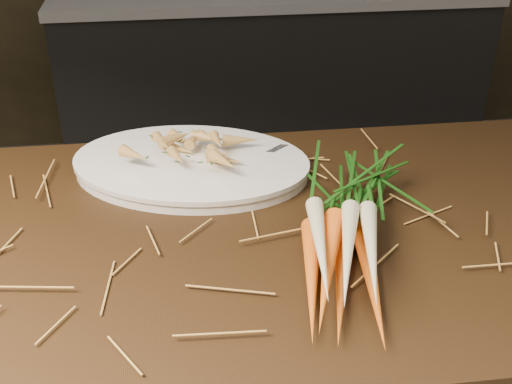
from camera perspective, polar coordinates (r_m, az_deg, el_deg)
back_counter at (r=2.96m, az=1.32°, el=10.00°), size 1.82×0.62×0.84m
straw_bedding at (r=1.03m, az=0.40°, el=-2.90°), size 1.40×0.60×0.02m
root_veg_bunch at (r=1.01m, az=7.81°, el=-1.64°), size 0.24×0.49×0.09m
serving_platter at (r=1.20m, az=-5.78°, el=2.19°), size 0.49×0.39×0.02m
roasted_veg_heap at (r=1.18m, az=-5.87°, el=3.71°), size 0.24×0.20×0.05m
serving_fork at (r=1.15m, az=1.51°, el=1.88°), size 0.14×0.11×0.00m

